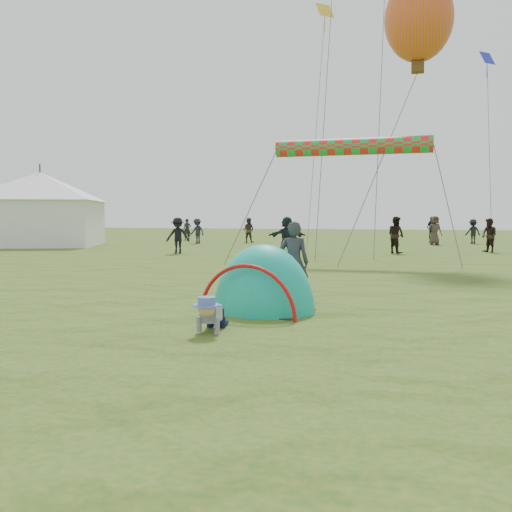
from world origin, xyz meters
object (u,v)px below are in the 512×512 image
(standing_adult, at_px, (294,262))
(event_marquee, at_px, (41,206))
(crawling_toddler, at_px, (210,313))
(balloon_kite, at_px, (419,24))
(popup_tent, at_px, (264,312))

(standing_adult, height_order, event_marquee, event_marquee)
(crawling_toddler, height_order, standing_adult, standing_adult)
(crawling_toddler, relative_size, standing_adult, 0.46)
(balloon_kite, bearing_deg, popup_tent, -99.81)
(standing_adult, relative_size, balloon_kite, 0.43)
(crawling_toddler, xyz_separation_m, event_marquee, (-18.94, 21.27, 2.07))
(balloon_kite, bearing_deg, standing_adult, -99.38)
(popup_tent, distance_m, event_marquee, 27.33)
(popup_tent, xyz_separation_m, balloon_kite, (2.51, 14.51, 9.56))
(standing_adult, bearing_deg, event_marquee, -46.02)
(popup_tent, distance_m, standing_adult, 1.48)
(popup_tent, relative_size, standing_adult, 1.50)
(event_marquee, height_order, balloon_kite, balloon_kite)
(crawling_toddler, bearing_deg, balloon_kite, 74.25)
(standing_adult, distance_m, balloon_kite, 16.08)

